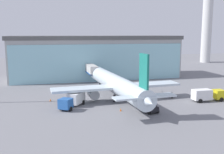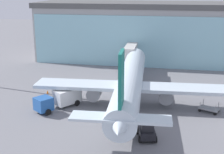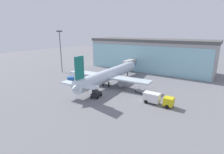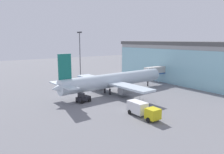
{
  "view_description": "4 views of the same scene",
  "coord_description": "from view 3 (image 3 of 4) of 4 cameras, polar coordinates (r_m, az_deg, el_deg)",
  "views": [
    {
      "loc": [
        -17.5,
        -47.24,
        14.62
      ],
      "look_at": [
        -2.78,
        7.32,
        5.19
      ],
      "focal_mm": 42.0,
      "sensor_mm": 36.0,
      "label": 1
    },
    {
      "loc": [
        3.54,
        -37.67,
        17.88
      ],
      "look_at": [
        -4.53,
        8.05,
        4.08
      ],
      "focal_mm": 50.0,
      "sensor_mm": 36.0,
      "label": 2
    },
    {
      "loc": [
        29.66,
        -38.11,
        17.47
      ],
      "look_at": [
        -0.91,
        8.37,
        2.64
      ],
      "focal_mm": 28.0,
      "sensor_mm": 36.0,
      "label": 3
    },
    {
      "loc": [
        46.05,
        -26.75,
        14.52
      ],
      "look_at": [
        -3.26,
        8.5,
        4.11
      ],
      "focal_mm": 35.0,
      "sensor_mm": 36.0,
      "label": 4
    }
  ],
  "objects": [
    {
      "name": "baggage_cart",
      "position": [
        51.46,
        9.13,
        -4.53
      ],
      "size": [
        3.21,
        2.62,
        1.5
      ],
      "rotation": [
        0.0,
        0.0,
        5.85
      ],
      "color": "gray",
      "rests_on": "ground"
    },
    {
      "name": "terminal_building",
      "position": [
        82.65,
        12.12,
        7.27
      ],
      "size": [
        55.54,
        17.02,
        13.86
      ],
      "rotation": [
        0.0,
        0.0,
        -0.01
      ],
      "color": "#A0A0A0",
      "rests_on": "ground"
    },
    {
      "name": "safety_cone_wingtip",
      "position": [
        68.54,
        -9.91,
        0.17
      ],
      "size": [
        0.36,
        0.36,
        0.55
      ],
      "primitive_type": "cone",
      "color": "orange",
      "rests_on": "ground"
    },
    {
      "name": "jet_bridge",
      "position": [
        75.24,
        6.43,
        4.73
      ],
      "size": [
        2.36,
        11.35,
        5.66
      ],
      "rotation": [
        0.0,
        0.0,
        1.58
      ],
      "color": "beige",
      "rests_on": "ground"
    },
    {
      "name": "safety_cone_nose",
      "position": [
        52.4,
        -8.09,
        -4.39
      ],
      "size": [
        0.36,
        0.36,
        0.55
      ],
      "primitive_type": "cone",
      "color": "orange",
      "rests_on": "ground"
    },
    {
      "name": "airplane",
      "position": [
        57.27,
        -0.97,
        0.74
      ],
      "size": [
        28.96,
        36.51,
        11.3
      ],
      "rotation": [
        0.0,
        0.0,
        1.62
      ],
      "color": "silver",
      "rests_on": "ground"
    },
    {
      "name": "pushback_tug",
      "position": [
        47.46,
        -5.21,
        -5.48
      ],
      "size": [
        2.73,
        3.5,
        2.3
      ],
      "rotation": [
        0.0,
        0.0,
        1.78
      ],
      "color": "black",
      "rests_on": "ground"
    },
    {
      "name": "catering_truck",
      "position": [
        61.32,
        -10.72,
        -0.47
      ],
      "size": [
        6.07,
        7.2,
        2.65
      ],
      "rotation": [
        0.0,
        0.0,
        4.08
      ],
      "color": "#2659A5",
      "rests_on": "ground"
    },
    {
      "name": "apron_light_mast",
      "position": [
        77.91,
        -16.48,
        9.16
      ],
      "size": [
        3.2,
        0.4,
        17.47
      ],
      "color": "#59595E",
      "rests_on": "ground"
    },
    {
      "name": "ground",
      "position": [
        51.36,
        -4.3,
        -5.01
      ],
      "size": [
        240.0,
        240.0,
        0.0
      ],
      "primitive_type": "plane",
      "color": "slate"
    },
    {
      "name": "fuel_truck",
      "position": [
        44.13,
        14.49,
        -6.84
      ],
      "size": [
        7.33,
        2.59,
        2.65
      ],
      "rotation": [
        0.0,
        0.0,
        6.27
      ],
      "color": "yellow",
      "rests_on": "ground"
    }
  ]
}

